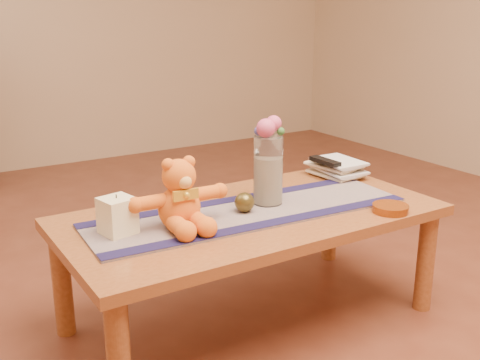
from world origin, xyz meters
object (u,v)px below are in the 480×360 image
book_bottom (323,177)px  tv_remote (325,161)px  pillar_candle (117,216)px  glass_vase (268,170)px  amber_dish (390,208)px  bronze_ball (245,202)px  teddy_bear (179,194)px

book_bottom → tv_remote: 0.08m
pillar_candle → glass_vase: size_ratio=0.47×
amber_dish → bronze_ball: bearing=150.0°
amber_dish → book_bottom: bearing=82.5°
pillar_candle → glass_vase: (0.59, -0.01, 0.07)m
bronze_ball → amber_dish: 0.54m
teddy_bear → pillar_candle: teddy_bear is taller
glass_vase → amber_dish: glass_vase is taller
pillar_candle → amber_dish: bearing=-18.7°
bronze_ball → book_bottom: size_ratio=0.33×
glass_vase → amber_dish: (0.34, -0.31, -0.12)m
glass_vase → teddy_bear: bearing=-174.7°
book_bottom → amber_dish: 0.46m
teddy_bear → pillar_candle: size_ratio=2.76×
bronze_ball → tv_remote: 0.56m
glass_vase → book_bottom: bearing=21.1°
pillar_candle → book_bottom: (0.99, 0.14, -0.06)m
teddy_bear → tv_remote: size_ratio=2.11×
bronze_ball → tv_remote: (0.53, 0.18, 0.04)m
tv_remote → amber_dish: size_ratio=1.20×
book_bottom → amber_dish: size_ratio=1.67×
glass_vase → amber_dish: size_ratio=1.95×
teddy_bear → bronze_ball: 0.27m
pillar_candle → amber_dish: (0.93, -0.32, -0.06)m
glass_vase → pillar_candle: bearing=179.1°
book_bottom → amber_dish: (-0.06, -0.46, 0.00)m
pillar_candle → tv_remote: 1.00m
glass_vase → amber_dish: bearing=-42.1°
pillar_candle → glass_vase: bearing=-0.9°
pillar_candle → bronze_ball: bearing=-5.7°
tv_remote → pillar_candle: bearing=-173.8°
glass_vase → book_bottom: size_ratio=1.17×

